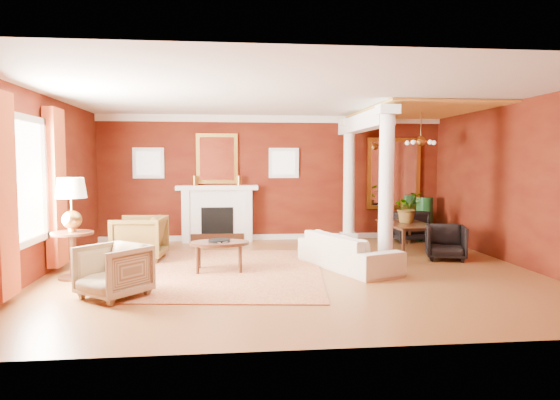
{
  "coord_description": "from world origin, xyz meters",
  "views": [
    {
      "loc": [
        -1.04,
        -8.15,
        1.81
      ],
      "look_at": [
        -0.14,
        0.58,
        1.15
      ],
      "focal_mm": 32.0,
      "sensor_mm": 36.0,
      "label": 1
    }
  ],
  "objects": [
    {
      "name": "ground",
      "position": [
        0.0,
        0.0,
        0.0
      ],
      "size": [
        8.0,
        8.0,
        0.0
      ],
      "primitive_type": "plane",
      "color": "brown",
      "rests_on": "ground"
    },
    {
      "name": "room_shell",
      "position": [
        0.0,
        0.0,
        2.02
      ],
      "size": [
        8.04,
        7.04,
        2.92
      ],
      "color": "#5E200D",
      "rests_on": "ground"
    },
    {
      "name": "fireplace",
      "position": [
        -1.3,
        3.32,
        0.65
      ],
      "size": [
        1.85,
        0.42,
        1.29
      ],
      "color": "white",
      "rests_on": "ground"
    },
    {
      "name": "overmantel_mirror",
      "position": [
        -1.3,
        3.45,
        1.9
      ],
      "size": [
        0.95,
        0.07,
        1.15
      ],
      "color": "gold",
      "rests_on": "fireplace"
    },
    {
      "name": "flank_window_left",
      "position": [
        -2.85,
        3.46,
        1.8
      ],
      "size": [
        0.7,
        0.07,
        0.7
      ],
      "color": "white",
      "rests_on": "room_shell"
    },
    {
      "name": "flank_window_right",
      "position": [
        0.25,
        3.46,
        1.8
      ],
      "size": [
        0.7,
        0.07,
        0.7
      ],
      "color": "white",
      "rests_on": "room_shell"
    },
    {
      "name": "left_window",
      "position": [
        -3.89,
        -0.6,
        1.42
      ],
      "size": [
        0.21,
        2.55,
        2.6
      ],
      "color": "white",
      "rests_on": "room_shell"
    },
    {
      "name": "column_front",
      "position": [
        1.7,
        0.3,
        1.43
      ],
      "size": [
        0.36,
        0.36,
        2.8
      ],
      "color": "white",
      "rests_on": "ground"
    },
    {
      "name": "column_back",
      "position": [
        1.7,
        3.0,
        1.43
      ],
      "size": [
        0.36,
        0.36,
        2.8
      ],
      "color": "white",
      "rests_on": "ground"
    },
    {
      "name": "header_beam",
      "position": [
        1.7,
        1.9,
        2.62
      ],
      "size": [
        0.3,
        3.2,
        0.32
      ],
      "primitive_type": "cube",
      "color": "white",
      "rests_on": "column_front"
    },
    {
      "name": "amber_ceiling",
      "position": [
        2.85,
        1.75,
        2.87
      ],
      "size": [
        2.3,
        3.4,
        0.04
      ],
      "primitive_type": "cube",
      "color": "gold",
      "rests_on": "room_shell"
    },
    {
      "name": "dining_mirror",
      "position": [
        2.9,
        3.45,
        1.55
      ],
      "size": [
        1.3,
        0.07,
        1.7
      ],
      "color": "gold",
      "rests_on": "room_shell"
    },
    {
      "name": "chandelier",
      "position": [
        2.9,
        1.8,
        2.25
      ],
      "size": [
        0.6,
        0.62,
        0.75
      ],
      "color": "#B38038",
      "rests_on": "room_shell"
    },
    {
      "name": "crown_trim",
      "position": [
        0.0,
        3.46,
        2.82
      ],
      "size": [
        8.0,
        0.08,
        0.16
      ],
      "primitive_type": "cube",
      "color": "white",
      "rests_on": "room_shell"
    },
    {
      "name": "base_trim",
      "position": [
        0.0,
        3.46,
        0.06
      ],
      "size": [
        8.0,
        0.08,
        0.12
      ],
      "primitive_type": "cube",
      "color": "white",
      "rests_on": "ground"
    },
    {
      "name": "rug",
      "position": [
        -0.99,
        0.05,
        0.01
      ],
      "size": [
        3.37,
        4.22,
        0.02
      ],
      "primitive_type": "cube",
      "rotation": [
        0.0,
        0.0,
        -0.12
      ],
      "color": "maroon",
      "rests_on": "ground"
    },
    {
      "name": "sofa",
      "position": [
        0.99,
        0.13,
        0.4
      ],
      "size": [
        1.32,
        2.12,
        0.8
      ],
      "primitive_type": "imported",
      "rotation": [
        0.0,
        0.0,
        1.95
      ],
      "color": "#F3E7CC",
      "rests_on": "ground"
    },
    {
      "name": "armchair_leopard",
      "position": [
        -2.69,
        1.2,
        0.46
      ],
      "size": [
        0.9,
        0.96,
        0.91
      ],
      "primitive_type": "imported",
      "rotation": [
        0.0,
        0.0,
        -1.66
      ],
      "color": "black",
      "rests_on": "ground"
    },
    {
      "name": "armchair_stripe",
      "position": [
        -2.58,
        -1.38,
        0.4
      ],
      "size": [
        1.05,
        1.05,
        0.79
      ],
      "primitive_type": "imported",
      "rotation": [
        0.0,
        0.0,
        -0.7
      ],
      "color": "tan",
      "rests_on": "ground"
    },
    {
      "name": "coffee_table",
      "position": [
        -1.2,
        0.11,
        0.45
      ],
      "size": [
        0.99,
        0.99,
        0.5
      ],
      "rotation": [
        0.0,
        0.0,
        -0.13
      ],
      "color": "black",
      "rests_on": "ground"
    },
    {
      "name": "coffee_book",
      "position": [
        -1.25,
        0.03,
        0.61
      ],
      "size": [
        0.17,
        0.06,
        0.23
      ],
      "primitive_type": "imported",
      "rotation": [
        0.0,
        0.0,
        0.25
      ],
      "color": "black",
      "rests_on": "coffee_table"
    },
    {
      "name": "side_table",
      "position": [
        -3.46,
        -0.18,
        1.07
      ],
      "size": [
        0.63,
        0.63,
        1.58
      ],
      "rotation": [
        0.0,
        0.0,
        0.36
      ],
      "color": "black",
      "rests_on": "ground"
    },
    {
      "name": "dining_table",
      "position": [
        2.7,
        1.87,
        0.43
      ],
      "size": [
        0.61,
        1.57,
        0.86
      ],
      "primitive_type": "imported",
      "rotation": [
        0.0,
        0.0,
        1.61
      ],
      "color": "black",
      "rests_on": "ground"
    },
    {
      "name": "dining_chair_near",
      "position": [
        3.0,
        0.71,
        0.36
      ],
      "size": [
        0.86,
        0.83,
        0.71
      ],
      "primitive_type": "imported",
      "rotation": [
        0.0,
        0.0,
        -0.31
      ],
      "color": "black",
      "rests_on": "ground"
    },
    {
      "name": "dining_chair_far",
      "position": [
        3.03,
        2.93,
        0.4
      ],
      "size": [
        0.91,
        0.87,
        0.79
      ],
      "primitive_type": "imported",
      "rotation": [
        0.0,
        0.0,
        3.36
      ],
      "color": "black",
      "rests_on": "ground"
    },
    {
      "name": "green_urn",
      "position": [
        3.5,
        3.0,
        0.4
      ],
      "size": [
        0.43,
        0.43,
        1.02
      ],
      "color": "#143E19",
      "rests_on": "ground"
    },
    {
      "name": "potted_plant",
      "position": [
        2.7,
        1.95,
        1.12
      ],
      "size": [
        0.71,
        0.76,
        0.51
      ],
      "primitive_type": "imported",
      "rotation": [
        0.0,
        0.0,
        0.21
      ],
      "color": "#26591E",
      "rests_on": "dining_table"
    }
  ]
}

